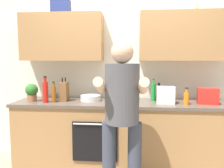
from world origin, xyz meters
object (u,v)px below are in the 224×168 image
at_px(bottle_syrup, 54,94).
at_px(bottle_water, 133,93).
at_px(cup_stoneware, 55,96).
at_px(bottle_hotsauce, 45,91).
at_px(mixing_bowl, 90,98).
at_px(bottle_vinegar, 114,89).
at_px(grocery_bag_crisps, 208,96).
at_px(person_standing, 122,110).
at_px(knife_block, 64,91).
at_px(grocery_bag_rice, 124,94).
at_px(grocery_bag_produce, 166,95).
at_px(bottle_soy, 159,94).
at_px(bottle_soda, 153,92).
at_px(bottle_juice, 186,98).
at_px(potted_herb, 32,92).

bearing_deg(bottle_syrup, bottle_water, 15.18).
bearing_deg(bottle_water, cup_stoneware, -176.64).
xyz_separation_m(bottle_water, bottle_hotsauce, (-1.15, -0.31, 0.06)).
bearing_deg(mixing_bowl, bottle_vinegar, 26.63).
relative_size(bottle_hotsauce, grocery_bag_crisps, 1.41).
distance_m(person_standing, bottle_hotsauce, 1.22).
bearing_deg(knife_block, bottle_hotsauce, -148.27).
relative_size(bottle_vinegar, bottle_hotsauce, 0.98).
height_order(cup_stoneware, grocery_bag_rice, grocery_bag_rice).
bearing_deg(grocery_bag_produce, bottle_soy, 103.03).
xyz_separation_m(bottle_hotsauce, bottle_syrup, (0.10, 0.03, -0.04)).
height_order(person_standing, grocery_bag_crisps, person_standing).
bearing_deg(knife_block, bottle_soy, 7.97).
relative_size(grocery_bag_produce, grocery_bag_crisps, 0.92).
bearing_deg(cup_stoneware, bottle_soda, 0.01).
height_order(bottle_vinegar, bottle_juice, bottle_vinegar).
bearing_deg(cup_stoneware, bottle_syrup, -72.59).
height_order(bottle_vinegar, potted_herb, bottle_vinegar).
bearing_deg(bottle_soy, bottle_vinegar, 178.75).
bearing_deg(grocery_bag_rice, bottle_vinegar, 124.04).
distance_m(bottle_vinegar, grocery_bag_crisps, 1.25).
bearing_deg(bottle_soda, bottle_water, 166.73).
bearing_deg(bottle_vinegar, cup_stoneware, -174.67).
xyz_separation_m(bottle_hotsauce, grocery_bag_rice, (1.03, 0.09, -0.03)).
distance_m(mixing_bowl, grocery_bag_crisps, 1.53).
distance_m(mixing_bowl, grocery_bag_rice, 0.48).
distance_m(bottle_vinegar, bottle_juice, 0.99).
distance_m(bottle_syrup, grocery_bag_crisps, 2.00).
xyz_separation_m(bottle_soy, grocery_bag_crisps, (0.59, -0.22, 0.01)).
xyz_separation_m(bottle_soy, bottle_syrup, (-1.41, -0.28, 0.02)).
relative_size(bottle_vinegar, bottle_soda, 1.12).
bearing_deg(knife_block, bottle_juice, -4.14).
xyz_separation_m(bottle_water, mixing_bowl, (-0.58, -0.14, -0.05)).
height_order(mixing_bowl, grocery_bag_produce, grocery_bag_produce).
relative_size(bottle_hotsauce, grocery_bag_rice, 1.49).
bearing_deg(grocery_bag_produce, potted_herb, -179.78).
xyz_separation_m(bottle_hotsauce, grocery_bag_crisps, (2.10, 0.09, -0.05)).
height_order(bottle_syrup, cup_stoneware, bottle_syrup).
bearing_deg(potted_herb, bottle_hotsauce, -16.48).
distance_m(bottle_soda, grocery_bag_rice, 0.42).
bearing_deg(potted_herb, bottle_water, 10.32).
xyz_separation_m(knife_block, grocery_bag_crisps, (1.89, -0.04, -0.03)).
bearing_deg(mixing_bowl, potted_herb, -172.16).
height_order(bottle_syrup, grocery_bag_produce, bottle_syrup).
relative_size(bottle_juice, potted_herb, 0.90).
relative_size(grocery_bag_rice, grocery_bag_crisps, 0.95).
relative_size(person_standing, bottle_soy, 6.83).
height_order(bottle_soy, grocery_bag_crisps, bottle_soy).
relative_size(bottle_soda, bottle_juice, 1.41).
relative_size(bottle_juice, cup_stoneware, 2.41).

